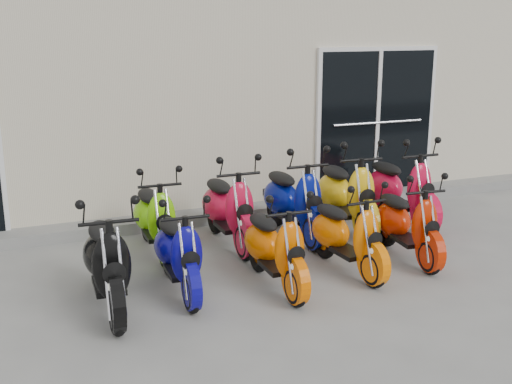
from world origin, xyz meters
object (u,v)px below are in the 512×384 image
scooter_front_blue (178,241)px  scooter_back_yellow (347,184)px  scooter_front_orange_b (347,225)px  scooter_front_red (408,214)px  scooter_front_black (106,249)px  scooter_back_green (154,208)px  scooter_back_extra (401,179)px  scooter_back_red (228,198)px  scooter_back_blue (293,190)px  scooter_front_orange_a (275,237)px

scooter_front_blue → scooter_back_yellow: size_ratio=0.85×
scooter_front_orange_b → scooter_front_red: (0.84, 0.08, 0.01)m
scooter_front_black → scooter_front_orange_b: bearing=2.4°
scooter_back_green → scooter_back_extra: size_ratio=0.91×
scooter_back_red → scooter_back_extra: bearing=-0.2°
scooter_front_black → scooter_front_orange_b: (2.57, -0.01, -0.07)m
scooter_front_blue → scooter_back_blue: (1.80, 1.12, 0.08)m
scooter_front_black → scooter_back_green: bearing=62.5°
scooter_back_blue → scooter_back_extra: (1.60, 0.00, 0.00)m
scooter_front_blue → scooter_back_green: size_ratio=0.96×
scooter_front_red → scooter_back_green: scooter_back_green is taller
scooter_front_orange_a → scooter_back_blue: scooter_back_blue is taller
scooter_front_orange_b → scooter_back_extra: (1.56, 1.26, 0.09)m
scooter_front_orange_a → scooter_back_yellow: size_ratio=0.86×
scooter_back_yellow → scooter_front_red: bearing=-77.7°
scooter_back_red → scooter_front_orange_a: bearing=-89.4°
scooter_back_green → scooter_back_blue: 1.75m
scooter_front_orange_a → scooter_back_yellow: 2.09m
scooter_front_orange_a → scooter_front_black: bearing=176.8°
scooter_front_black → scooter_front_orange_b: scooter_front_black is taller
scooter_front_black → scooter_back_blue: 2.81m
scooter_front_blue → scooter_front_red: bearing=1.1°
scooter_back_extra → scooter_front_blue: bearing=-161.7°
scooter_front_orange_b → scooter_back_blue: 1.26m
scooter_front_orange_a → scooter_back_red: size_ratio=0.91×
scooter_back_blue → scooter_back_red: bearing=178.4°
scooter_front_blue → scooter_front_orange_b: scooter_front_blue is taller
scooter_front_orange_a → scooter_back_green: (-0.90, 1.44, 0.02)m
scooter_front_orange_a → scooter_front_red: scooter_front_orange_a is taller
scooter_front_blue → scooter_back_extra: 3.58m
scooter_front_red → scooter_back_red: scooter_back_red is taller
scooter_front_black → scooter_back_extra: (4.12, 1.25, 0.02)m
scooter_back_green → scooter_back_yellow: bearing=-0.9°
scooter_front_orange_b → scooter_back_yellow: scooter_back_yellow is taller
scooter_back_green → scooter_back_blue: (1.75, -0.08, 0.06)m
scooter_back_yellow → scooter_back_extra: 0.85m
scooter_front_blue → scooter_front_black: bearing=-167.3°
scooter_front_blue → scooter_front_orange_b: size_ratio=1.01×
scooter_back_green → scooter_back_red: size_ratio=0.94×
scooter_front_red → scooter_front_black: bearing=-173.7°
scooter_front_orange_a → scooter_back_blue: 1.61m
scooter_front_red → scooter_back_blue: 1.48m
scooter_front_black → scooter_back_blue: bearing=29.1°
scooter_front_red → scooter_back_green: 2.92m
scooter_front_black → scooter_front_blue: 0.74m
scooter_back_green → scooter_front_orange_a: bearing=-56.7°
scooter_front_red → scooter_back_red: size_ratio=0.90×
scooter_front_orange_b → scooter_back_extra: scooter_back_extra is taller
scooter_front_orange_a → scooter_front_red: (1.74, 0.18, -0.00)m
scooter_back_red → scooter_back_yellow: (1.61, -0.05, 0.04)m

